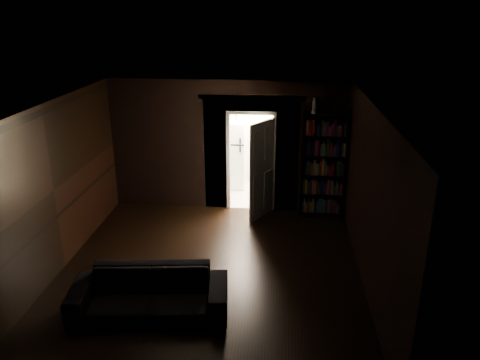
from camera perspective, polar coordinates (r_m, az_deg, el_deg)
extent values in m
plane|color=black|center=(7.97, -3.76, -11.27)|extent=(5.50, 5.50, 0.00)
cube|color=black|center=(10.17, -8.39, 4.29)|extent=(2.55, 0.10, 2.80)
cube|color=black|center=(9.92, 8.47, 3.87)|extent=(1.55, 0.10, 2.80)
cube|color=black|center=(9.68, 1.43, 10.07)|extent=(0.90, 0.10, 0.70)
cube|color=black|center=(8.11, -21.75, -1.18)|extent=(0.02, 5.50, 2.80)
cube|color=black|center=(7.38, 15.55, -2.52)|extent=(0.02, 5.50, 2.80)
cube|color=black|center=(4.96, -9.11, -13.98)|extent=(5.00, 0.02, 2.80)
cube|color=beige|center=(6.93, -4.30, 8.86)|extent=(5.00, 5.50, 0.02)
cube|color=silver|center=(9.96, 1.34, 2.06)|extent=(1.04, 0.06, 2.17)
cube|color=beige|center=(11.20, 1.61, -1.83)|extent=(2.20, 1.80, 0.10)
cube|color=beige|center=(11.61, 1.94, 5.48)|extent=(2.20, 0.10, 2.40)
cube|color=beige|center=(10.90, -3.86, 4.46)|extent=(0.10, 1.60, 2.40)
cube|color=beige|center=(10.78, 7.27, 4.16)|extent=(0.10, 1.60, 2.40)
cube|color=beige|center=(10.51, 1.74, 10.89)|extent=(2.20, 1.80, 0.10)
cube|color=#D27181|center=(11.33, 1.98, 10.40)|extent=(2.00, 0.04, 0.26)
imported|color=black|center=(6.94, -11.03, -12.72)|extent=(2.31, 1.19, 0.86)
cube|color=black|center=(9.83, 10.04, 1.79)|extent=(0.94, 0.45, 2.20)
cube|color=white|center=(11.38, -1.22, 3.23)|extent=(0.95, 0.92, 1.65)
cube|color=silver|center=(9.60, 2.69, 1.18)|extent=(0.48, 0.76, 2.05)
cube|color=silver|center=(9.42, 9.01, 8.96)|extent=(0.11, 0.11, 0.31)
cube|color=black|center=(11.16, -1.48, 7.96)|extent=(0.65, 0.29, 0.27)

